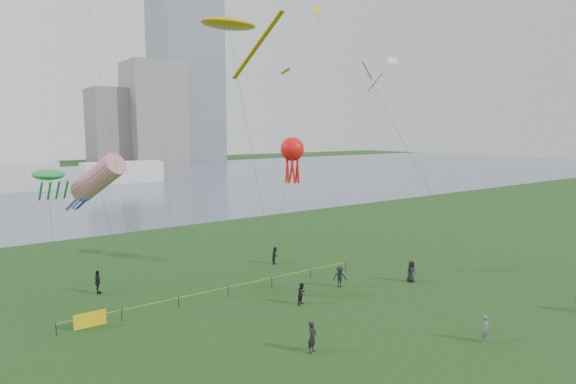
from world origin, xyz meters
TOP-DOWN VIEW (x-y plane):
  - ground_plane at (0.00, 0.00)m, footprint 400.00×400.00m
  - lake at (0.00, 100.00)m, footprint 400.00×120.00m
  - tower at (62.00, 168.00)m, footprint 24.00×24.00m
  - building_mid at (46.00, 162.00)m, footprint 20.00×20.00m
  - building_low at (32.00, 168.00)m, footprint 16.00×18.00m
  - pavilion_right at (14.00, 98.00)m, footprint 18.00×7.00m
  - fence at (-10.00, 12.40)m, footprint 24.07×0.07m
  - kite_flyer at (4.78, -3.57)m, footprint 0.70×0.56m
  - spectator_a at (-0.30, 7.83)m, footprint 0.96×0.88m
  - spectator_b at (4.50, 9.11)m, footprint 1.28×1.10m
  - spectator_c at (-11.76, 18.87)m, footprint 0.65×1.15m
  - spectator_d at (10.28, 6.69)m, footprint 0.93×0.66m
  - spectator_f at (-4.45, 1.44)m, footprint 0.78×0.67m
  - spectator_g at (4.12, 17.81)m, footprint 1.00×0.98m
  - kite_stingray at (-1.03, 16.72)m, footprint 4.85×9.99m
  - kite_windsock at (-11.77, 17.16)m, footprint 4.20×5.02m
  - kite_creature at (-14.58, 19.87)m, footprint 2.18×6.00m
  - kite_octopus at (3.31, 13.99)m, footprint 4.17×2.02m
  - kite_delta at (6.78, 8.16)m, footprint 1.60×12.73m
  - small_kites at (2.30, 18.93)m, footprint 29.26×7.82m

SIDE VIEW (x-z plane):
  - ground_plane at x=0.00m, z-range 0.00..0.00m
  - lake at x=0.00m, z-range -0.02..0.06m
  - fence at x=-10.00m, z-range 0.03..1.08m
  - spectator_a at x=-0.30m, z-range 0.00..1.60m
  - spectator_g at x=4.12m, z-range 0.00..1.63m
  - kite_flyer at x=4.78m, z-range 0.00..1.67m
  - spectator_b at x=4.50m, z-range 0.00..1.72m
  - spectator_d at x=10.28m, z-range 0.00..1.81m
  - spectator_f at x=-4.45m, z-range 0.00..1.82m
  - spectator_c at x=-11.76m, z-range 0.00..1.85m
  - pavilion_right at x=14.00m, z-range 0.00..5.00m
  - kite_windsock at x=-11.77m, z-range 3.63..14.64m
  - kite_creature at x=-14.58m, z-range 4.44..14.18m
  - kite_octopus at x=3.31m, z-range 4.90..16.91m
  - building_low at x=32.00m, z-range 0.00..28.00m
  - kite_delta at x=6.78m, z-range 7.41..25.31m
  - building_mid at x=46.00m, z-range 0.00..38.00m
  - kite_stingray at x=-1.03m, z-range 10.30..31.84m
  - small_kites at x=2.30m, z-range 20.05..27.22m
  - tower at x=62.00m, z-range 0.00..120.00m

